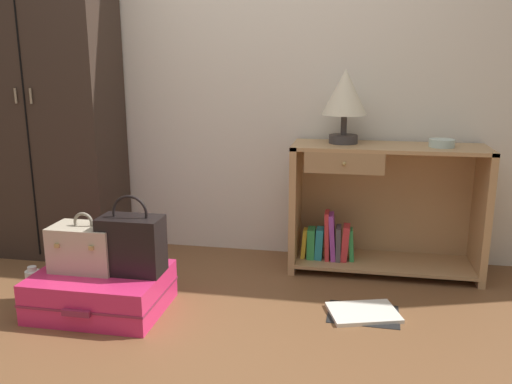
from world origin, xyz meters
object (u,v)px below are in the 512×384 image
object	(u,v)px
bottle	(34,285)
open_book_on_floor	(363,313)
wardrobe	(46,94)
bookshelf	(378,208)
handbag	(132,244)
bowl	(442,143)
train_case	(85,247)
suitcase_large	(101,291)
table_lamp	(345,96)

from	to	relation	value
bottle	open_book_on_floor	distance (m)	1.75
wardrobe	open_book_on_floor	distance (m)	2.36
bookshelf	handbag	size ratio (longest dim) A/B	2.78
bowl	handbag	distance (m)	1.80
wardrobe	bottle	world-z (taller)	wardrobe
bottle	open_book_on_floor	xyz separation A→B (m)	(1.74, 0.16, -0.08)
train_case	bowl	bearing A→B (deg)	23.20
bowl	wardrobe	bearing A→B (deg)	-179.54
bowl	open_book_on_floor	xyz separation A→B (m)	(-0.41, -0.61, -0.79)
bottle	suitcase_large	bearing A→B (deg)	-5.17
bookshelf	train_case	distance (m)	1.70
bookshelf	bottle	world-z (taller)	bookshelf
table_lamp	train_case	distance (m)	1.68
wardrobe	table_lamp	bearing A→B (deg)	1.95
table_lamp	wardrobe	bearing A→B (deg)	-178.05
bottle	handbag	bearing A→B (deg)	-0.68
handbag	wardrobe	bearing A→B (deg)	139.05
bowl	bottle	bearing A→B (deg)	-160.25
bookshelf	bottle	xyz separation A→B (m)	(-1.81, -0.80, -0.30)
table_lamp	bottle	xyz separation A→B (m)	(-1.59, -0.81, -0.97)
open_book_on_floor	table_lamp	bearing A→B (deg)	102.74
bookshelf	train_case	world-z (taller)	bookshelf
train_case	handbag	size ratio (longest dim) A/B	0.82
train_case	bookshelf	bearing A→B (deg)	28.53
handbag	open_book_on_floor	distance (m)	1.22
open_book_on_floor	handbag	bearing A→B (deg)	-171.99
bookshelf	table_lamp	distance (m)	0.71
train_case	suitcase_large	bearing A→B (deg)	-17.48
bowl	bookshelf	bearing A→B (deg)	174.87
wardrobe	handbag	bearing A→B (deg)	-40.95
suitcase_large	open_book_on_floor	size ratio (longest dim) A/B	1.65
bookshelf	open_book_on_floor	world-z (taller)	bookshelf
bowl	suitcase_large	bearing A→B (deg)	-155.04
bowl	bottle	distance (m)	2.39
train_case	bottle	world-z (taller)	train_case
handbag	open_book_on_floor	size ratio (longest dim) A/B	1.02
handbag	bottle	xyz separation A→B (m)	(-0.58, 0.01, -0.27)
wardrobe	bottle	bearing A→B (deg)	-68.52
train_case	bottle	distance (m)	0.40
table_lamp	bottle	size ratio (longest dim) A/B	2.26
bookshelf	open_book_on_floor	size ratio (longest dim) A/B	2.83
bookshelf	bowl	world-z (taller)	bowl
train_case	handbag	distance (m)	0.26
train_case	open_book_on_floor	world-z (taller)	train_case
train_case	open_book_on_floor	distance (m)	1.46
bookshelf	train_case	size ratio (longest dim) A/B	3.38
table_lamp	train_case	xyz separation A→B (m)	(-1.26, -0.82, -0.73)
table_lamp	suitcase_large	bearing A→B (deg)	-144.13
handbag	train_case	bearing A→B (deg)	-179.27
wardrobe	bottle	distance (m)	1.26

